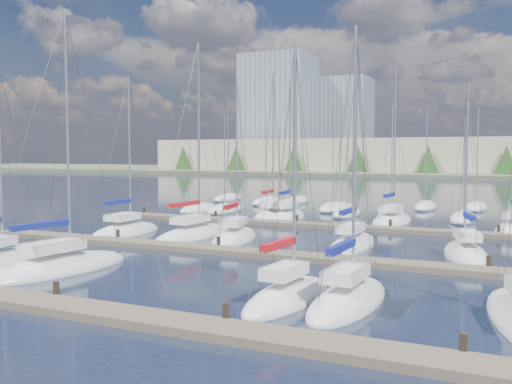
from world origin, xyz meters
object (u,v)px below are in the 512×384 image
at_px(sailboat_j, 235,238).
at_px(sailboat_k, 352,245).
at_px(sailboat_l, 466,254).
at_px(sailboat_n, 271,215).
at_px(sailboat_e, 348,300).
at_px(sailboat_i, 194,234).
at_px(sailboat_d, 288,297).
at_px(sailboat_c, 59,267).
at_px(sailboat_h, 126,231).
at_px(sailboat_o, 288,217).
at_px(sailboat_p, 392,221).

bearing_deg(sailboat_j, sailboat_k, -8.60).
relative_size(sailboat_l, sailboat_n, 0.76).
distance_m(sailboat_k, sailboat_e, 14.07).
bearing_deg(sailboat_i, sailboat_d, -44.57).
bearing_deg(sailboat_l, sailboat_j, 165.85).
distance_m(sailboat_c, sailboat_j, 13.63).
height_order(sailboat_c, sailboat_e, sailboat_c).
relative_size(sailboat_d, sailboat_j, 0.93).
relative_size(sailboat_d, sailboat_h, 0.90).
distance_m(sailboat_d, sailboat_i, 19.18).
bearing_deg(sailboat_c, sailboat_n, 97.29).
relative_size(sailboat_l, sailboat_c, 0.77).
height_order(sailboat_o, sailboat_n, sailboat_n).
bearing_deg(sailboat_j, sailboat_n, 92.00).
xyz_separation_m(sailboat_o, sailboat_i, (-1.98, -13.58, -0.00)).
xyz_separation_m(sailboat_p, sailboat_k, (0.43, -14.54, 0.01)).
bearing_deg(sailboat_n, sailboat_d, -72.43).
distance_m(sailboat_o, sailboat_k, 16.68).
bearing_deg(sailboat_k, sailboat_n, 129.72).
xyz_separation_m(sailboat_k, sailboat_e, (3.60, -13.60, -0.00)).
height_order(sailboat_o, sailboat_e, sailboat_o).
distance_m(sailboat_c, sailboat_h, 13.57).
distance_m(sailboat_d, sailboat_o, 29.77).
bearing_deg(sailboat_l, sailboat_c, -159.59).
distance_m(sailboat_c, sailboat_e, 15.62).
xyz_separation_m(sailboat_o, sailboat_k, (9.91, -13.41, -0.00)).
distance_m(sailboat_l, sailboat_d, 15.02).
distance_m(sailboat_h, sailboat_i, 5.58).
distance_m(sailboat_n, sailboat_c, 27.30).
xyz_separation_m(sailboat_d, sailboat_h, (-18.59, 13.13, -0.01)).
bearing_deg(sailboat_o, sailboat_p, 2.48).
bearing_deg(sailboat_k, sailboat_h, -177.22).
distance_m(sailboat_n, sailboat_i, 13.94).
bearing_deg(sailboat_n, sailboat_e, -67.96).
bearing_deg(sailboat_d, sailboat_h, 149.52).
height_order(sailboat_n, sailboat_i, sailboat_i).
relative_size(sailboat_k, sailboat_h, 1.01).
xyz_separation_m(sailboat_h, sailboat_e, (21.00, -12.52, 0.01)).
relative_size(sailboat_p, sailboat_i, 0.98).
distance_m(sailboat_l, sailboat_i, 18.90).
height_order(sailboat_o, sailboat_c, sailboat_c).
bearing_deg(sailboat_l, sailboat_p, 102.26).
bearing_deg(sailboat_d, sailboat_p, 97.97).
relative_size(sailboat_k, sailboat_e, 1.06).
height_order(sailboat_i, sailboat_j, sailboat_i).
height_order(sailboat_d, sailboat_i, sailboat_i).
distance_m(sailboat_n, sailboat_h, 15.88).
bearing_deg(sailboat_n, sailboat_o, -18.15).
relative_size(sailboat_o, sailboat_e, 1.10).
height_order(sailboat_d, sailboat_h, sailboat_h).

